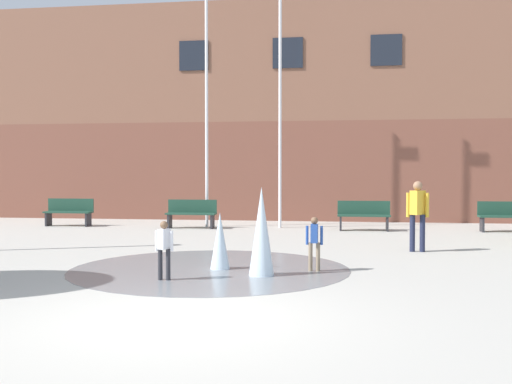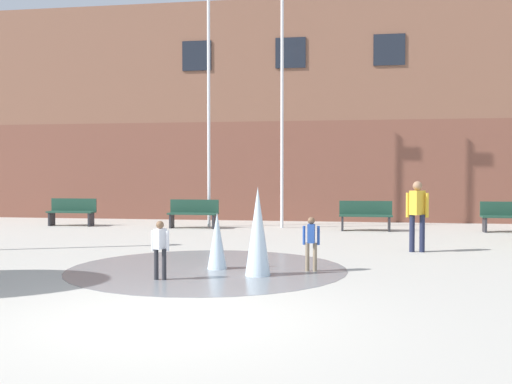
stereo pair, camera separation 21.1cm
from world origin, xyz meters
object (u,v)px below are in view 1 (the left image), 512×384
Objects in this scene: park_bench_left_of_flagpoles at (191,213)px; park_bench_far_right at (506,216)px; child_with_pink_shirt at (164,245)px; teen_by_trashcan at (418,210)px; flagpole_left at (207,83)px; park_bench_far_left at (69,212)px; child_in_fountain at (314,239)px; flagpole_right at (281,85)px; park_bench_near_trashcan at (364,215)px.

park_bench_left_of_flagpoles is 9.64m from park_bench_far_right.
teen_by_trashcan reaches higher than child_with_pink_shirt.
teen_by_trashcan is at bearing -36.42° from park_bench_left_of_flagpoles.
park_bench_left_of_flagpoles is at bearing -125.36° from flagpole_left.
teen_by_trashcan reaches higher than park_bench_far_left.
park_bench_far_left is 11.65m from child_in_fountain.
park_bench_far_right is 1.01× the size of teen_by_trashcan.
child_in_fountain reaches higher than park_bench_left_of_flagpoles.
teen_by_trashcan is at bearing 145.29° from child_in_fountain.
child_with_pink_shirt is 10.46m from flagpole_right.
park_bench_far_right is (4.20, 0.20, 0.00)m from park_bench_near_trashcan.
flagpole_right is (0.93, 9.61, 4.02)m from child_with_pink_shirt.
child_with_pink_shirt reaches higher than park_bench_far_right.
park_bench_near_trashcan is 4.92m from flagpole_right.
teen_by_trashcan reaches higher than park_bench_far_right.
park_bench_near_trashcan is at bearing -6.60° from flagpole_left.
child_in_fountain is at bearing -79.91° from flagpole_right.
child_with_pink_shirt and child_in_fountain have the same top height.
child_in_fountain is 9.39m from flagpole_right.
park_bench_left_of_flagpoles is 1.01× the size of teen_by_trashcan.
flagpole_right is (-1.49, 8.35, 4.02)m from child_in_fountain.
flagpole_left reaches higher than child_in_fountain.
flagpole_right reaches higher than park_bench_near_trashcan.
child_with_pink_shirt is 0.11× the size of flagpole_left.
park_bench_left_of_flagpoles and park_bench_near_trashcan have the same top height.
park_bench_far_right is at bearing 147.20° from child_in_fountain.
park_bench_far_left is 1.01× the size of teen_by_trashcan.
child_with_pink_shirt is at bearing -130.08° from park_bench_far_right.
park_bench_left_of_flagpoles is 1.00× the size of park_bench_near_trashcan.
teen_by_trashcan is (6.47, -4.77, 0.45)m from park_bench_left_of_flagpoles.
park_bench_far_right is at bearing -172.32° from teen_by_trashcan.
park_bench_far_right is 1.62× the size of child_with_pink_shirt.
park_bench_far_right is 0.18× the size of flagpole_left.
child_in_fountain is (-1.14, -7.77, 0.10)m from park_bench_near_trashcan.
teen_by_trashcan is at bearing -24.76° from park_bench_far_left.
child_with_pink_shirt is (1.88, -9.04, 0.10)m from park_bench_left_of_flagpoles.
flagpole_left is 1.02× the size of flagpole_right.
child_with_pink_shirt is at bearing -6.78° from teen_by_trashcan.
teen_by_trashcan is (10.69, -4.93, 0.45)m from park_bench_far_left.
park_bench_near_trashcan is at bearing -177.33° from park_bench_far_right.
child_with_pink_shirt is at bearing -78.28° from park_bench_left_of_flagpoles.
child_with_pink_shirt is (-7.76, -9.22, 0.10)m from park_bench_far_right.
park_bench_near_trashcan is at bearing 177.75° from child_with_pink_shirt.
park_bench_far_right is (13.86, 0.02, 0.00)m from park_bench_far_left.
child_with_pink_shirt is at bearing -111.51° from park_bench_near_trashcan.
park_bench_left_of_flagpoles is at bearing -150.09° from child_in_fountain.
park_bench_left_of_flagpoles is 0.18× the size of flagpole_right.
park_bench_far_right is at bearing 1.09° from park_bench_left_of_flagpoles.
park_bench_near_trashcan is 4.89m from teen_by_trashcan.
park_bench_far_left is 13.86m from park_bench_far_right.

